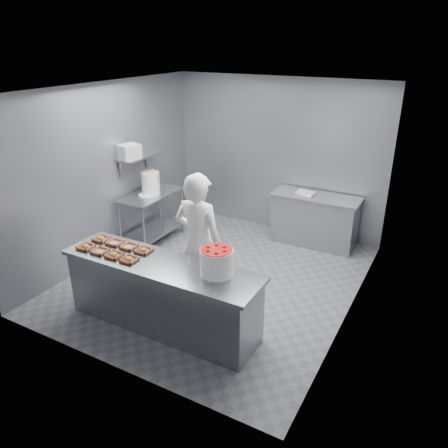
{
  "coord_description": "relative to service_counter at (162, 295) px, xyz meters",
  "views": [
    {
      "loc": [
        2.92,
        -5.05,
        3.42
      ],
      "look_at": [
        0.25,
        -0.2,
        1.03
      ],
      "focal_mm": 35.0,
      "sensor_mm": 36.0,
      "label": 1
    }
  ],
  "objects": [
    {
      "name": "floor",
      "position": [
        0.0,
        1.35,
        -0.45
      ],
      "size": [
        4.5,
        4.5,
        0.0
      ],
      "primitive_type": "plane",
      "color": "#4C4C51",
      "rests_on": "ground"
    },
    {
      "name": "ceiling",
      "position": [
        0.0,
        1.35,
        2.35
      ],
      "size": [
        4.5,
        4.5,
        0.0
      ],
      "primitive_type": "plane",
      "rotation": [
        3.14,
        0.0,
        0.0
      ],
      "color": "white",
      "rests_on": "wall_back"
    },
    {
      "name": "wall_back",
      "position": [
        0.0,
        3.6,
        0.95
      ],
      "size": [
        4.0,
        0.04,
        2.8
      ],
      "primitive_type": "cube",
      "color": "slate",
      "rests_on": "ground"
    },
    {
      "name": "wall_left",
      "position": [
        -2.0,
        1.35,
        0.95
      ],
      "size": [
        0.04,
        4.5,
        2.8
      ],
      "primitive_type": "cube",
      "color": "slate",
      "rests_on": "ground"
    },
    {
      "name": "wall_right",
      "position": [
        2.0,
        1.35,
        0.95
      ],
      "size": [
        0.04,
        4.5,
        2.8
      ],
      "primitive_type": "cube",
      "color": "slate",
      "rests_on": "ground"
    },
    {
      "name": "service_counter",
      "position": [
        0.0,
        0.0,
        0.0
      ],
      "size": [
        2.6,
        0.7,
        0.9
      ],
      "color": "slate",
      "rests_on": "ground"
    },
    {
      "name": "prep_table",
      "position": [
        -1.65,
        1.95,
        0.14
      ],
      "size": [
        0.6,
        1.2,
        0.9
      ],
      "color": "slate",
      "rests_on": "ground"
    },
    {
      "name": "back_counter",
      "position": [
        0.9,
        3.25,
        -0.0
      ],
      "size": [
        1.5,
        0.6,
        0.9
      ],
      "color": "slate",
      "rests_on": "ground"
    },
    {
      "name": "wall_shelf",
      "position": [
        -1.82,
        1.95,
        1.1
      ],
      "size": [
        0.35,
        0.9,
        0.03
      ],
      "primitive_type": "cube",
      "color": "slate",
      "rests_on": "wall_left"
    },
    {
      "name": "tray_0",
      "position": [
        -1.08,
        -0.14,
        0.47
      ],
      "size": [
        0.19,
        0.18,
        0.06
      ],
      "color": "tan",
      "rests_on": "service_counter"
    },
    {
      "name": "tray_1",
      "position": [
        -0.84,
        -0.14,
        0.47
      ],
      "size": [
        0.19,
        0.18,
        0.04
      ],
      "color": "tan",
      "rests_on": "service_counter"
    },
    {
      "name": "tray_2",
      "position": [
        -0.6,
        -0.14,
        0.47
      ],
      "size": [
        0.19,
        0.18,
        0.06
      ],
      "color": "tan",
      "rests_on": "service_counter"
    },
    {
      "name": "tray_3",
      "position": [
        -0.36,
        -0.14,
        0.47
      ],
      "size": [
        0.19,
        0.18,
        0.06
      ],
      "color": "tan",
      "rests_on": "service_counter"
    },
    {
      "name": "tray_4",
      "position": [
        -1.08,
        0.14,
        0.47
      ],
      "size": [
        0.19,
        0.18,
        0.06
      ],
      "color": "tan",
      "rests_on": "service_counter"
    },
    {
      "name": "tray_5",
      "position": [
        -0.84,
        0.14,
        0.47
      ],
      "size": [
        0.19,
        0.18,
        0.04
      ],
      "color": "tan",
      "rests_on": "service_counter"
    },
    {
      "name": "tray_6",
      "position": [
        -0.6,
        0.14,
        0.47
      ],
      "size": [
        0.19,
        0.18,
        0.04
      ],
      "color": "tan",
      "rests_on": "service_counter"
    },
    {
      "name": "tray_7",
      "position": [
        -0.36,
        0.14,
        0.47
      ],
      "size": [
        0.19,
        0.18,
        0.06
      ],
      "color": "tan",
      "rests_on": "service_counter"
    },
    {
      "name": "worker",
      "position": [
        0.18,
        0.6,
        0.5
      ],
      "size": [
        0.71,
        0.47,
        1.9
      ],
      "primitive_type": "imported",
      "rotation": [
        0.0,
        0.0,
        3.12
      ],
      "color": "white",
      "rests_on": "ground"
    },
    {
      "name": "strawberry_tub",
      "position": [
        0.73,
        0.1,
        0.62
      ],
      "size": [
        0.39,
        0.39,
        0.32
      ],
      "color": "white",
      "rests_on": "service_counter"
    },
    {
      "name": "glaze_bucket",
      "position": [
        -1.64,
        1.96,
        0.65
      ],
      "size": [
        0.32,
        0.31,
        0.47
      ],
      "color": "white",
      "rests_on": "prep_table"
    },
    {
      "name": "bucket_lid",
      "position": [
        -1.66,
        1.86,
        0.46
      ],
      "size": [
        0.36,
        0.36,
        0.02
      ],
      "primitive_type": "cylinder",
      "rotation": [
        0.0,
        0.0,
        -0.33
      ],
      "color": "white",
      "rests_on": "prep_table"
    },
    {
      "name": "rag",
      "position": [
        -1.68,
        2.07,
        0.46
      ],
      "size": [
        0.17,
        0.16,
        0.02
      ],
      "primitive_type": "cube",
      "rotation": [
        0.0,
        0.0,
        0.41
      ],
      "color": "#CCB28C",
      "rests_on": "prep_table"
    },
    {
      "name": "appliance",
      "position": [
        -1.82,
        1.68,
        1.23
      ],
      "size": [
        0.35,
        0.38,
        0.24
      ],
      "primitive_type": "cube",
      "rotation": [
        0.0,
        0.0,
        -0.29
      ],
      "color": "gray",
      "rests_on": "wall_shelf"
    },
    {
      "name": "paper_stack",
      "position": [
        0.7,
        3.25,
        0.46
      ],
      "size": [
        0.31,
        0.23,
        0.04
      ],
      "primitive_type": "cube",
      "rotation": [
        0.0,
        0.0,
        -0.04
      ],
      "color": "silver",
      "rests_on": "back_counter"
    }
  ]
}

